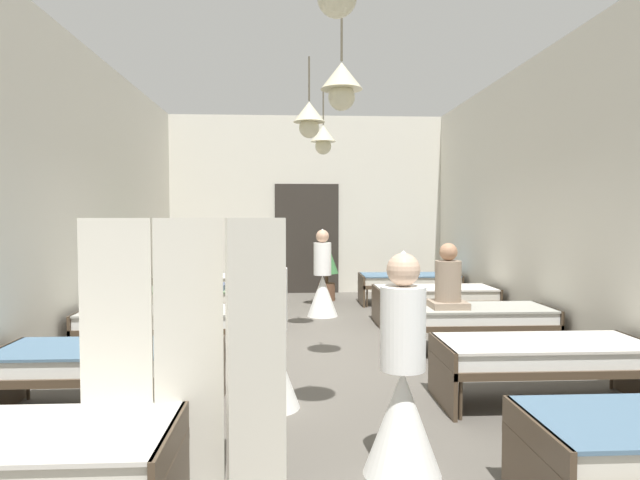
{
  "coord_description": "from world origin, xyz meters",
  "views": [
    {
      "loc": [
        -0.36,
        -6.66,
        1.72
      ],
      "look_at": [
        0.0,
        -0.05,
        1.41
      ],
      "focal_mm": 30.65,
      "sensor_mm": 36.0,
      "label": 1
    }
  ],
  "objects_px": {
    "bed_left_row_2": "(161,321)",
    "patient_seated_secondary": "(211,270)",
    "bed_right_row_1": "(543,356)",
    "nurse_far_aisle": "(402,395)",
    "bed_left_row_3": "(189,297)",
    "nurse_near_aisle": "(322,285)",
    "privacy_screen": "(188,357)",
    "bed_right_row_2": "(474,317)",
    "nurse_mid_aisle": "(271,349)",
    "bed_right_row_4": "(409,281)",
    "bed_right_row_3": "(435,295)",
    "potted_plant": "(327,265)",
    "bed_left_row_1": "(110,362)",
    "bed_left_row_4": "(207,283)",
    "patient_seated_primary": "(448,284)"
  },
  "relations": [
    {
      "from": "bed_left_row_2",
      "to": "patient_seated_secondary",
      "type": "height_order",
      "value": "patient_seated_secondary"
    },
    {
      "from": "bed_right_row_1",
      "to": "nurse_far_aisle",
      "type": "xyz_separation_m",
      "value": [
        -1.55,
        -1.27,
        0.09
      ]
    },
    {
      "from": "bed_left_row_3",
      "to": "nurse_near_aisle",
      "type": "relative_size",
      "value": 1.28
    },
    {
      "from": "privacy_screen",
      "to": "bed_right_row_2",
      "type": "bearing_deg",
      "value": 28.75
    },
    {
      "from": "bed_right_row_2",
      "to": "nurse_mid_aisle",
      "type": "height_order",
      "value": "nurse_mid_aisle"
    },
    {
      "from": "nurse_near_aisle",
      "to": "privacy_screen",
      "type": "bearing_deg",
      "value": 103.83
    },
    {
      "from": "bed_right_row_4",
      "to": "patient_seated_secondary",
      "type": "bearing_deg",
      "value": -151.22
    },
    {
      "from": "nurse_mid_aisle",
      "to": "nurse_far_aisle",
      "type": "relative_size",
      "value": 1.0
    },
    {
      "from": "bed_right_row_3",
      "to": "privacy_screen",
      "type": "relative_size",
      "value": 1.12
    },
    {
      "from": "bed_right_row_1",
      "to": "potted_plant",
      "type": "distance_m",
      "value": 6.3
    },
    {
      "from": "bed_left_row_1",
      "to": "bed_left_row_4",
      "type": "distance_m",
      "value": 5.6
    },
    {
      "from": "bed_right_row_3",
      "to": "bed_left_row_4",
      "type": "bearing_deg",
      "value": 154.23
    },
    {
      "from": "patient_seated_secondary",
      "to": "bed_right_row_1",
      "type": "bearing_deg",
      "value": -46.22
    },
    {
      "from": "privacy_screen",
      "to": "bed_left_row_2",
      "type": "bearing_deg",
      "value": 85.88
    },
    {
      "from": "patient_seated_primary",
      "to": "bed_right_row_2",
      "type": "bearing_deg",
      "value": 9.44
    },
    {
      "from": "bed_right_row_2",
      "to": "privacy_screen",
      "type": "distance_m",
      "value": 4.45
    },
    {
      "from": "privacy_screen",
      "to": "bed_left_row_1",
      "type": "bearing_deg",
      "value": 102.94
    },
    {
      "from": "bed_left_row_2",
      "to": "bed_left_row_4",
      "type": "height_order",
      "value": "same"
    },
    {
      "from": "bed_right_row_3",
      "to": "nurse_far_aisle",
      "type": "xyz_separation_m",
      "value": [
        -1.55,
        -5.01,
        0.09
      ]
    },
    {
      "from": "nurse_near_aisle",
      "to": "patient_seated_primary",
      "type": "bearing_deg",
      "value": 143.4
    },
    {
      "from": "bed_right_row_3",
      "to": "nurse_mid_aisle",
      "type": "distance_m",
      "value": 4.46
    },
    {
      "from": "bed_right_row_2",
      "to": "bed_left_row_3",
      "type": "distance_m",
      "value": 4.29
    },
    {
      "from": "privacy_screen",
      "to": "potted_plant",
      "type": "bearing_deg",
      "value": 59.83
    },
    {
      "from": "potted_plant",
      "to": "patient_seated_primary",
      "type": "bearing_deg",
      "value": -74.16
    },
    {
      "from": "bed_right_row_1",
      "to": "patient_seated_secondary",
      "type": "bearing_deg",
      "value": 133.78
    },
    {
      "from": "patient_seated_secondary",
      "to": "bed_left_row_4",
      "type": "bearing_deg",
      "value": 100.27
    },
    {
      "from": "nurse_near_aisle",
      "to": "patient_seated_secondary",
      "type": "xyz_separation_m",
      "value": [
        -1.76,
        -0.74,
        0.34
      ]
    },
    {
      "from": "bed_left_row_2",
      "to": "bed_right_row_4",
      "type": "bearing_deg",
      "value": 44.0
    },
    {
      "from": "bed_left_row_4",
      "to": "bed_right_row_4",
      "type": "height_order",
      "value": "same"
    },
    {
      "from": "bed_left_row_1",
      "to": "patient_seated_secondary",
      "type": "height_order",
      "value": "patient_seated_secondary"
    },
    {
      "from": "bed_right_row_4",
      "to": "nurse_mid_aisle",
      "type": "bearing_deg",
      "value": -113.86
    },
    {
      "from": "nurse_mid_aisle",
      "to": "potted_plant",
      "type": "bearing_deg",
      "value": 84.54
    },
    {
      "from": "bed_left_row_1",
      "to": "bed_left_row_2",
      "type": "xyz_separation_m",
      "value": [
        0.0,
        1.87,
        0.0
      ]
    },
    {
      "from": "bed_left_row_3",
      "to": "privacy_screen",
      "type": "bearing_deg",
      "value": -79.64
    },
    {
      "from": "bed_left_row_1",
      "to": "nurse_mid_aisle",
      "type": "height_order",
      "value": "nurse_mid_aisle"
    },
    {
      "from": "bed_right_row_3",
      "to": "nurse_far_aisle",
      "type": "bearing_deg",
      "value": -107.24
    },
    {
      "from": "bed_left_row_3",
      "to": "bed_right_row_3",
      "type": "relative_size",
      "value": 1.0
    },
    {
      "from": "nurse_mid_aisle",
      "to": "nurse_far_aisle",
      "type": "bearing_deg",
      "value": -51.68
    },
    {
      "from": "patient_seated_primary",
      "to": "privacy_screen",
      "type": "bearing_deg",
      "value": -128.1
    },
    {
      "from": "nurse_mid_aisle",
      "to": "bed_left_row_2",
      "type": "bearing_deg",
      "value": 130.08
    },
    {
      "from": "nurse_mid_aisle",
      "to": "privacy_screen",
      "type": "bearing_deg",
      "value": -103.8
    },
    {
      "from": "nurse_mid_aisle",
      "to": "privacy_screen",
      "type": "relative_size",
      "value": 0.87
    },
    {
      "from": "bed_left_row_4",
      "to": "nurse_mid_aisle",
      "type": "relative_size",
      "value": 1.28
    },
    {
      "from": "patient_seated_primary",
      "to": "bed_right_row_3",
      "type": "bearing_deg",
      "value": 79.69
    },
    {
      "from": "bed_left_row_2",
      "to": "nurse_near_aisle",
      "type": "bearing_deg",
      "value": 50.2
    },
    {
      "from": "patient_seated_secondary",
      "to": "potted_plant",
      "type": "distance_m",
      "value": 3.12
    },
    {
      "from": "bed_right_row_3",
      "to": "patient_seated_primary",
      "type": "xyz_separation_m",
      "value": [
        -0.35,
        -1.92,
        0.43
      ]
    },
    {
      "from": "patient_seated_secondary",
      "to": "privacy_screen",
      "type": "height_order",
      "value": "privacy_screen"
    },
    {
      "from": "bed_left_row_3",
      "to": "bed_right_row_3",
      "type": "bearing_deg",
      "value": 0.0
    },
    {
      "from": "bed_right_row_2",
      "to": "bed_right_row_4",
      "type": "height_order",
      "value": "same"
    }
  ]
}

